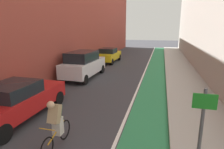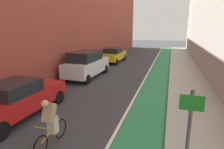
# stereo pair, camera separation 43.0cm
# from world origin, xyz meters

# --- Properties ---
(ground_plane) EXTENTS (94.86, 94.86, 0.00)m
(ground_plane) POSITION_xyz_m (0.00, 17.56, 0.00)
(ground_plane) COLOR #38383D
(bike_lane_paint) EXTENTS (1.60, 43.12, 0.00)m
(bike_lane_paint) POSITION_xyz_m (2.71, 19.56, 0.00)
(bike_lane_paint) COLOR #2D8451
(bike_lane_paint) RESTS_ON ground
(lane_divider_stripe) EXTENTS (0.12, 43.12, 0.00)m
(lane_divider_stripe) POSITION_xyz_m (1.81, 19.56, 0.00)
(lane_divider_stripe) COLOR white
(lane_divider_stripe) RESTS_ON ground
(sidewalk_right) EXTENTS (2.51, 43.12, 0.14)m
(sidewalk_right) POSITION_xyz_m (4.76, 19.56, 0.07)
(sidewalk_right) COLOR #A8A59E
(sidewalk_right) RESTS_ON ground
(parked_sedan_red) EXTENTS (1.91, 4.47, 1.53)m
(parked_sedan_red) POSITION_xyz_m (-2.46, 10.00, 0.78)
(parked_sedan_red) COLOR red
(parked_sedan_red) RESTS_ON ground
(parked_suv_white) EXTENTS (1.98, 4.61, 1.98)m
(parked_suv_white) POSITION_xyz_m (-2.46, 16.86, 1.02)
(parked_suv_white) COLOR silver
(parked_suv_white) RESTS_ON ground
(parked_sedan_yellow_cab) EXTENTS (1.94, 4.36, 1.53)m
(parked_sedan_yellow_cab) POSITION_xyz_m (-2.46, 23.77, 0.78)
(parked_sedan_yellow_cab) COLOR yellow
(parked_sedan_yellow_cab) RESTS_ON ground
(cyclist_mid) EXTENTS (0.48, 1.70, 1.60)m
(cyclist_mid) POSITION_xyz_m (0.13, 8.60, 0.85)
(cyclist_mid) COLOR black
(cyclist_mid) RESTS_ON ground
(street_sign_post) EXTENTS (0.44, 0.07, 2.37)m
(street_sign_post) POSITION_xyz_m (3.93, 7.69, 1.57)
(street_sign_post) COLOR #4C4C51
(street_sign_post) RESTS_ON sidewalk_right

